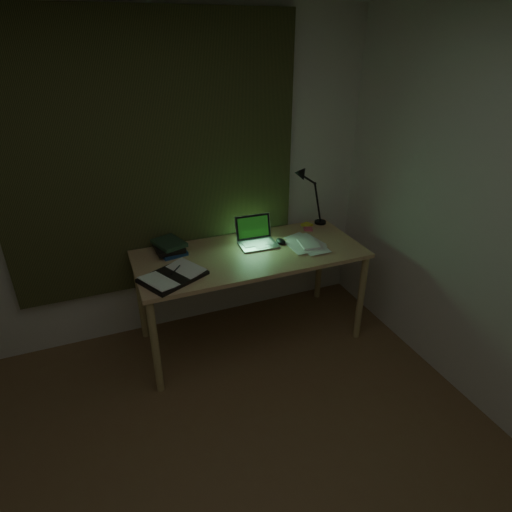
{
  "coord_description": "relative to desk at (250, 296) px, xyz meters",
  "views": [
    {
      "loc": [
        -0.45,
        -1.18,
        2.27
      ],
      "look_at": [
        0.59,
        1.42,
        0.82
      ],
      "focal_mm": 30.0,
      "sensor_mm": 36.0,
      "label": 1
    }
  ],
  "objects": [
    {
      "name": "loose_papers",
      "position": [
        0.43,
        -0.04,
        0.41
      ],
      "size": [
        0.38,
        0.39,
        0.02
      ],
      "primitive_type": null,
      "rotation": [
        0.0,
        0.0,
        -0.28
      ],
      "color": "white",
      "rests_on": "desk"
    },
    {
      "name": "sticky_yellow",
      "position": [
        0.65,
        0.3,
        0.41
      ],
      "size": [
        0.1,
        0.1,
        0.02
      ],
      "primitive_type": "cube",
      "rotation": [
        0.0,
        0.0,
        0.38
      ],
      "color": "yellow",
      "rests_on": "desk"
    },
    {
      "name": "open_textbook",
      "position": [
        -0.63,
        -0.17,
        0.41
      ],
      "size": [
        0.5,
        0.44,
        0.04
      ],
      "primitive_type": null,
      "rotation": [
        0.0,
        0.0,
        0.47
      ],
      "color": "white",
      "rests_on": "desk"
    },
    {
      "name": "book_stack",
      "position": [
        -0.57,
        0.23,
        0.45
      ],
      "size": [
        0.25,
        0.28,
        0.1
      ],
      "primitive_type": null,
      "rotation": [
        0.0,
        0.0,
        0.21
      ],
      "color": "white",
      "rests_on": "desk"
    },
    {
      "name": "curtain",
      "position": [
        -0.59,
        0.42,
        1.05
      ],
      "size": [
        2.2,
        0.06,
        2.0
      ],
      "primitive_type": "cube",
      "color": "#30361B",
      "rests_on": "wall_back"
    },
    {
      "name": "desk_lamp",
      "position": [
        0.78,
        0.3,
        0.67
      ],
      "size": [
        0.37,
        0.29,
        0.54
      ],
      "primitive_type": null,
      "rotation": [
        0.0,
        0.0,
        -0.04
      ],
      "color": "black",
      "rests_on": "desk"
    },
    {
      "name": "laptop",
      "position": [
        0.1,
        0.09,
        0.5
      ],
      "size": [
        0.31,
        0.34,
        0.21
      ],
      "primitive_type": null,
      "rotation": [
        0.0,
        0.0,
        -0.04
      ],
      "color": "silver",
      "rests_on": "desk"
    },
    {
      "name": "sticky_pink",
      "position": [
        0.61,
        0.22,
        0.4
      ],
      "size": [
        0.09,
        0.09,
        0.02
      ],
      "primitive_type": "cube",
      "rotation": [
        0.0,
        0.0,
        -0.38
      ],
      "color": "#ED5C76",
      "rests_on": "desk"
    },
    {
      "name": "desk",
      "position": [
        0.0,
        0.0,
        0.0
      ],
      "size": [
        1.74,
        0.76,
        0.79
      ],
      "primitive_type": null,
      "color": "tan",
      "rests_on": "floor"
    },
    {
      "name": "wall_back",
      "position": [
        -0.59,
        0.46,
        0.85
      ],
      "size": [
        3.5,
        0.0,
        2.5
      ],
      "primitive_type": "cube",
      "color": "silver",
      "rests_on": "ground"
    },
    {
      "name": "mouse",
      "position": [
        0.28,
        0.06,
        0.42
      ],
      "size": [
        0.07,
        0.11,
        0.04
      ],
      "primitive_type": "ellipsoid",
      "rotation": [
        0.0,
        0.0,
        0.1
      ],
      "color": "black",
      "rests_on": "desk"
    }
  ]
}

